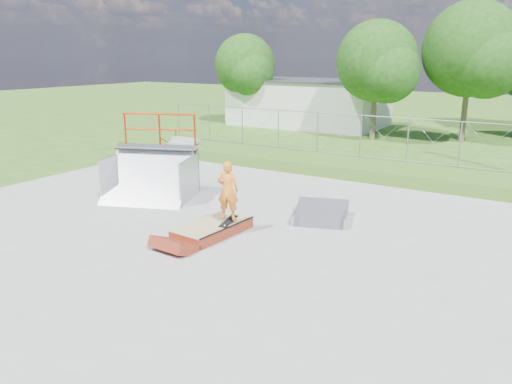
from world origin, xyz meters
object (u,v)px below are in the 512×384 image
at_px(quarter_pipe, 148,159).
at_px(grind_box, 213,229).
at_px(skater, 228,193).
at_px(flat_bank_ramp, 321,214).

bearing_deg(quarter_pipe, grind_box, -45.08).
bearing_deg(skater, grind_box, 17.46).
bearing_deg(flat_bank_ramp, skater, -143.97).
height_order(quarter_pipe, skater, quarter_pipe).
xyz_separation_m(flat_bank_ramp, skater, (-1.67, -2.35, 0.95)).
distance_m(quarter_pipe, skater, 4.49).
bearing_deg(grind_box, flat_bank_ramp, 56.77).
distance_m(flat_bank_ramp, skater, 3.03).
xyz_separation_m(grind_box, quarter_pipe, (-3.89, 1.73, 1.22)).
xyz_separation_m(quarter_pipe, flat_bank_ramp, (5.90, 0.87, -1.15)).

